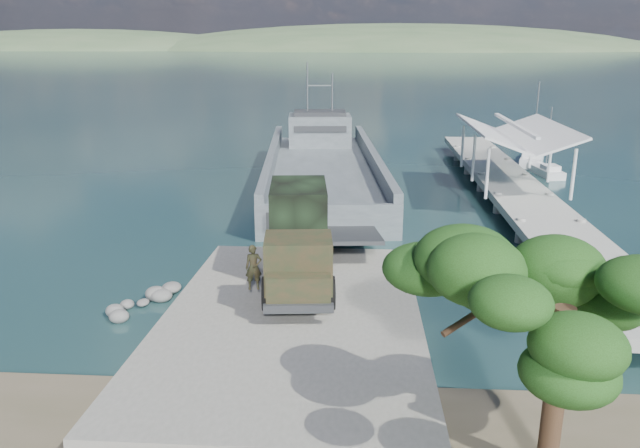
# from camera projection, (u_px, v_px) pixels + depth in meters

# --- Properties ---
(ground) EXTENTS (1400.00, 1400.00, 0.00)m
(ground) POSITION_uv_depth(u_px,v_px,m) (295.00, 313.00, 25.59)
(ground) COLOR #1A3B40
(ground) RESTS_ON ground
(boat_ramp) EXTENTS (10.00, 18.00, 0.50)m
(boat_ramp) POSITION_uv_depth(u_px,v_px,m) (293.00, 318.00, 24.56)
(boat_ramp) COLOR gray
(boat_ramp) RESTS_ON ground
(shoreline_rocks) EXTENTS (3.20, 5.60, 0.90)m
(shoreline_rocks) POSITION_uv_depth(u_px,v_px,m) (151.00, 304.00, 26.46)
(shoreline_rocks) COLOR slate
(shoreline_rocks) RESTS_ON ground
(distant_headlands) EXTENTS (1000.00, 240.00, 48.00)m
(distant_headlands) POSITION_uv_depth(u_px,v_px,m) (415.00, 50.00, 557.64)
(distant_headlands) COLOR #3D5736
(distant_headlands) RESTS_ON ground
(pier) EXTENTS (6.40, 44.00, 6.10)m
(pier) POSITION_uv_depth(u_px,v_px,m) (514.00, 180.00, 42.25)
(pier) COLOR #9E9C94
(pier) RESTS_ON ground
(landing_craft) EXTENTS (10.54, 32.59, 9.53)m
(landing_craft) POSITION_uv_depth(u_px,v_px,m) (323.00, 176.00, 47.30)
(landing_craft) COLOR #495257
(landing_craft) RESTS_ON ground
(military_truck) EXTENTS (3.52, 8.87, 4.01)m
(military_truck) POSITION_uv_depth(u_px,v_px,m) (299.00, 238.00, 27.16)
(military_truck) COLOR black
(military_truck) RESTS_ON boat_ramp
(soldier) EXTENTS (0.78, 0.62, 1.88)m
(soldier) POSITION_uv_depth(u_px,v_px,m) (254.00, 276.00, 25.62)
(soldier) COLOR black
(soldier) RESTS_ON boat_ramp
(sailboat_near) EXTENTS (2.01, 4.83, 5.70)m
(sailboat_near) POSITION_uv_depth(u_px,v_px,m) (546.00, 171.00, 51.17)
(sailboat_near) COLOR silver
(sailboat_near) RESTS_ON ground
(sailboat_far) EXTENTS (3.54, 6.31, 7.38)m
(sailboat_far) POSITION_uv_depth(u_px,v_px,m) (532.00, 159.00, 55.87)
(sailboat_far) COLOR silver
(sailboat_far) RESTS_ON ground
(overhang_tree) EXTENTS (6.53, 6.01, 5.93)m
(overhang_tree) POSITION_uv_depth(u_px,v_px,m) (541.00, 306.00, 14.80)
(overhang_tree) COLOR #392617
(overhang_tree) RESTS_ON ground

